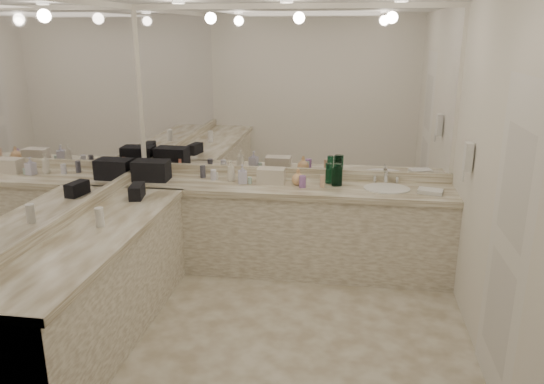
% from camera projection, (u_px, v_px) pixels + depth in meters
% --- Properties ---
extents(floor, '(3.20, 3.20, 0.00)m').
position_uv_depth(floor, '(270.00, 331.00, 4.33)').
color(floor, beige).
rests_on(floor, ground).
extents(wall_back, '(3.20, 0.02, 2.60)m').
position_uv_depth(wall_back, '(292.00, 139.00, 5.37)').
color(wall_back, white).
rests_on(wall_back, floor).
extents(wall_left, '(0.02, 3.00, 2.60)m').
position_uv_depth(wall_left, '(70.00, 169.00, 4.18)').
color(wall_left, white).
rests_on(wall_left, floor).
extents(wall_right, '(0.02, 3.00, 2.60)m').
position_uv_depth(wall_right, '(494.00, 186.00, 3.72)').
color(wall_right, white).
rests_on(wall_right, floor).
extents(vanity_back_base, '(3.20, 0.60, 0.84)m').
position_uv_depth(vanity_back_base, '(288.00, 230.00, 5.34)').
color(vanity_back_base, silver).
rests_on(vanity_back_base, floor).
extents(vanity_back_top, '(3.20, 0.64, 0.06)m').
position_uv_depth(vanity_back_top, '(288.00, 188.00, 5.20)').
color(vanity_back_top, beige).
rests_on(vanity_back_top, vanity_back_base).
extents(vanity_left_base, '(0.60, 2.40, 0.84)m').
position_uv_depth(vanity_left_base, '(99.00, 290.00, 4.11)').
color(vanity_left_base, silver).
rests_on(vanity_left_base, floor).
extents(vanity_left_top, '(0.64, 2.42, 0.06)m').
position_uv_depth(vanity_left_top, '(94.00, 236.00, 3.97)').
color(vanity_left_top, beige).
rests_on(vanity_left_top, vanity_left_base).
extents(backsplash_back, '(3.20, 0.04, 0.10)m').
position_uv_depth(backsplash_back, '(292.00, 173.00, 5.45)').
color(backsplash_back, beige).
rests_on(backsplash_back, vanity_back_top).
extents(backsplash_left, '(0.04, 3.00, 0.10)m').
position_uv_depth(backsplash_left, '(77.00, 212.00, 4.28)').
color(backsplash_left, beige).
rests_on(backsplash_left, vanity_left_top).
extents(mirror_back, '(3.12, 0.01, 1.55)m').
position_uv_depth(mirror_back, '(293.00, 92.00, 5.22)').
color(mirror_back, white).
rests_on(mirror_back, wall_back).
extents(mirror_left, '(0.01, 2.92, 1.55)m').
position_uv_depth(mirror_left, '(64.00, 109.00, 4.04)').
color(mirror_left, white).
rests_on(mirror_left, wall_left).
extents(sink, '(0.44, 0.44, 0.03)m').
position_uv_depth(sink, '(387.00, 189.00, 5.07)').
color(sink, white).
rests_on(sink, vanity_back_top).
extents(faucet, '(0.24, 0.16, 0.14)m').
position_uv_depth(faucet, '(386.00, 176.00, 5.25)').
color(faucet, silver).
rests_on(faucet, vanity_back_top).
extents(wall_phone, '(0.06, 0.10, 0.24)m').
position_uv_depth(wall_phone, '(468.00, 157.00, 4.38)').
color(wall_phone, white).
rests_on(wall_phone, wall_right).
extents(door, '(0.02, 0.82, 2.10)m').
position_uv_depth(door, '(507.00, 246.00, 3.33)').
color(door, white).
rests_on(door, wall_right).
extents(black_toiletry_bag, '(0.36, 0.24, 0.20)m').
position_uv_depth(black_toiletry_bag, '(151.00, 170.00, 5.34)').
color(black_toiletry_bag, black).
rests_on(black_toiletry_bag, vanity_back_top).
extents(black_bag_spill, '(0.15, 0.25, 0.13)m').
position_uv_depth(black_bag_spill, '(137.00, 191.00, 4.77)').
color(black_bag_spill, black).
rests_on(black_bag_spill, vanity_left_top).
extents(cream_cosmetic_case, '(0.27, 0.17, 0.15)m').
position_uv_depth(cream_cosmetic_case, '(271.00, 176.00, 5.24)').
color(cream_cosmetic_case, beige).
rests_on(cream_cosmetic_case, vanity_back_top).
extents(hand_towel, '(0.25, 0.20, 0.04)m').
position_uv_depth(hand_towel, '(430.00, 191.00, 4.92)').
color(hand_towel, white).
rests_on(hand_towel, vanity_back_top).
extents(lotion_left, '(0.07, 0.07, 0.16)m').
position_uv_depth(lotion_left, '(100.00, 216.00, 4.07)').
color(lotion_left, white).
rests_on(lotion_left, vanity_left_top).
extents(soap_bottle_a, '(0.09, 0.09, 0.21)m').
position_uv_depth(soap_bottle_a, '(231.00, 171.00, 5.31)').
color(soap_bottle_a, silver).
rests_on(soap_bottle_a, vanity_back_top).
extents(soap_bottle_b, '(0.11, 0.11, 0.19)m').
position_uv_depth(soap_bottle_b, '(242.00, 174.00, 5.23)').
color(soap_bottle_b, silver).
rests_on(soap_bottle_b, vanity_back_top).
extents(soap_bottle_c, '(0.16, 0.16, 0.16)m').
position_uv_depth(soap_bottle_c, '(298.00, 177.00, 5.18)').
color(soap_bottle_c, '#EFB87C').
rests_on(soap_bottle_c, vanity_back_top).
extents(green_bottle_0, '(0.07, 0.07, 0.21)m').
position_uv_depth(green_bottle_0, '(337.00, 174.00, 5.20)').
color(green_bottle_0, '#165636').
rests_on(green_bottle_0, vanity_back_top).
extents(green_bottle_1, '(0.06, 0.06, 0.19)m').
position_uv_depth(green_bottle_1, '(335.00, 177.00, 5.14)').
color(green_bottle_1, '#165636').
rests_on(green_bottle_1, vanity_back_top).
extents(green_bottle_2, '(0.07, 0.07, 0.20)m').
position_uv_depth(green_bottle_2, '(329.00, 173.00, 5.24)').
color(green_bottle_2, '#165636').
rests_on(green_bottle_2, vanity_back_top).
extents(green_bottle_3, '(0.07, 0.07, 0.19)m').
position_uv_depth(green_bottle_3, '(339.00, 176.00, 5.15)').
color(green_bottle_3, '#165636').
rests_on(green_bottle_3, vanity_back_top).
extents(amenity_bottle_0, '(0.04, 0.04, 0.07)m').
position_uv_depth(amenity_bottle_0, '(216.00, 176.00, 5.39)').
color(amenity_bottle_0, white).
rests_on(amenity_bottle_0, vanity_back_top).
extents(amenity_bottle_1, '(0.04, 0.04, 0.07)m').
position_uv_depth(amenity_bottle_1, '(250.00, 180.00, 5.23)').
color(amenity_bottle_1, silver).
rests_on(amenity_bottle_1, vanity_back_top).
extents(amenity_bottle_2, '(0.07, 0.07, 0.11)m').
position_uv_depth(amenity_bottle_2, '(302.00, 182.00, 5.10)').
color(amenity_bottle_2, '#9966B2').
rests_on(amenity_bottle_2, vanity_back_top).
extents(amenity_bottle_3, '(0.05, 0.05, 0.10)m').
position_uv_depth(amenity_bottle_3, '(302.00, 181.00, 5.15)').
color(amenity_bottle_3, silver).
rests_on(amenity_bottle_3, vanity_back_top).
extents(amenity_bottle_4, '(0.05, 0.05, 0.10)m').
position_uv_depth(amenity_bottle_4, '(167.00, 173.00, 5.44)').
color(amenity_bottle_4, '#E57F66').
rests_on(amenity_bottle_4, vanity_back_top).
extents(amenity_bottle_5, '(0.06, 0.06, 0.10)m').
position_uv_depth(amenity_bottle_5, '(213.00, 175.00, 5.36)').
color(amenity_bottle_5, silver).
rests_on(amenity_bottle_5, vanity_back_top).
extents(amenity_bottle_6, '(0.06, 0.06, 0.13)m').
position_uv_depth(amenity_bottle_6, '(203.00, 172.00, 5.45)').
color(amenity_bottle_6, '#3F3F4C').
rests_on(amenity_bottle_6, vanity_back_top).
extents(amenity_bottle_7, '(0.05, 0.05, 0.12)m').
position_uv_depth(amenity_bottle_7, '(322.00, 181.00, 5.10)').
color(amenity_bottle_7, '#E0B28C').
rests_on(amenity_bottle_7, vanity_back_top).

